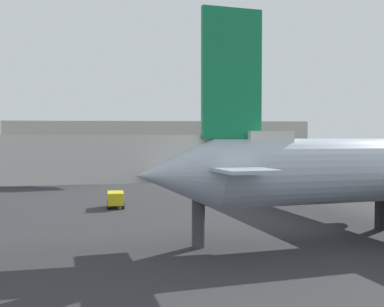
% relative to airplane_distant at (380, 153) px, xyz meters
% --- Properties ---
extents(airplane_distant, '(31.98, 26.44, 9.35)m').
position_rel_airplane_distant_xyz_m(airplane_distant, '(0.00, 0.00, 0.00)').
color(airplane_distant, silver).
rests_on(airplane_distant, ground_plane).
extents(jet_bridge, '(19.59, 5.03, 6.15)m').
position_rel_airplane_distant_xyz_m(jet_bridge, '(-36.12, -43.71, 1.10)').
color(jet_bridge, silver).
rests_on(jet_bridge, ground_plane).
extents(baggage_cart, '(1.60, 2.52, 1.30)m').
position_rel_airplane_distant_xyz_m(baggage_cart, '(-37.80, -29.14, -2.78)').
color(baggage_cart, gold).
rests_on(baggage_cart, ground_plane).
extents(terminal_building, '(93.03, 26.34, 11.01)m').
position_rel_airplane_distant_xyz_m(terminal_building, '(-34.01, 83.06, 1.97)').
color(terminal_building, beige).
rests_on(terminal_building, ground_plane).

